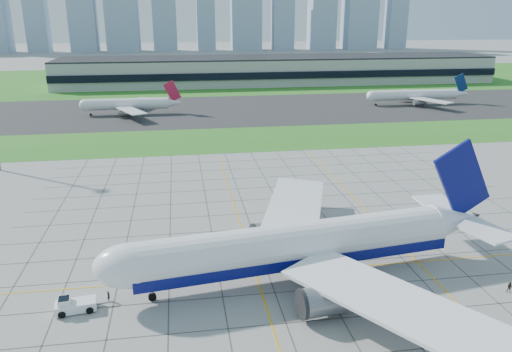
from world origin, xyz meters
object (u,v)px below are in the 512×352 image
(airliner, at_px, (299,246))
(distant_jet_2, at_px, (415,95))
(crew_near, at_px, (109,296))
(distant_jet_1, at_px, (129,104))
(pushback_tug, at_px, (74,305))
(crew_far, at_px, (510,287))

(airliner, distance_m, distant_jet_2, 174.89)
(crew_near, xyz_separation_m, distant_jet_1, (-9.12, 146.72, 3.69))
(pushback_tug, distance_m, distant_jet_2, 198.08)
(distant_jet_1, bearing_deg, crew_far, -65.77)
(pushback_tug, xyz_separation_m, crew_near, (4.57, 1.97, -0.22))
(airliner, bearing_deg, crew_far, -24.77)
(airliner, bearing_deg, distant_jet_2, 50.53)
(pushback_tug, relative_size, crew_near, 5.22)
(crew_near, relative_size, distant_jet_2, 0.03)
(airliner, distance_m, pushback_tug, 34.41)
(pushback_tug, bearing_deg, distant_jet_2, 42.83)
(airliner, xyz_separation_m, distant_jet_2, (91.65, 148.95, -1.24))
(airliner, height_order, pushback_tug, airliner)
(airliner, height_order, distant_jet_1, airliner)
(pushback_tug, xyz_separation_m, distant_jet_1, (-4.55, 148.70, 3.47))
(airliner, relative_size, distant_jet_1, 1.57)
(distant_jet_1, bearing_deg, distant_jet_2, 2.00)
(pushback_tug, relative_size, distant_jet_1, 0.19)
(airliner, height_order, crew_near, airliner)
(distant_jet_1, bearing_deg, pushback_tug, -88.25)
(airliner, bearing_deg, crew_near, 176.65)
(crew_near, bearing_deg, crew_far, -69.10)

